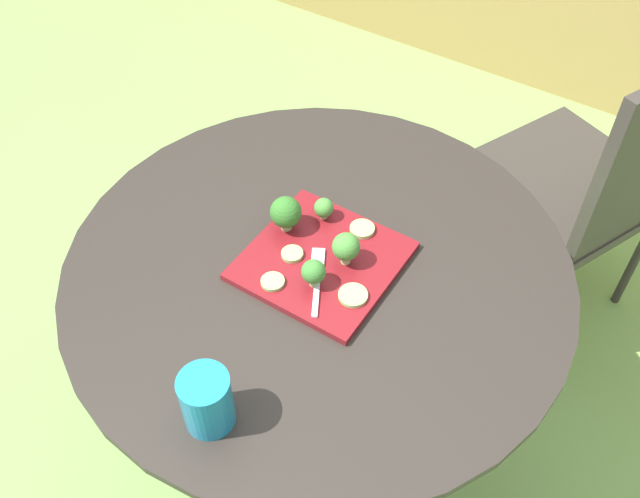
{
  "coord_description": "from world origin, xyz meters",
  "views": [
    {
      "loc": [
        0.46,
        -0.71,
        1.69
      ],
      "look_at": [
        0.0,
        0.0,
        0.75
      ],
      "focal_mm": 39.71,
      "sensor_mm": 36.0,
      "label": 1
    }
  ],
  "objects": [
    {
      "name": "broccoli_floret_3",
      "position": [
        -0.09,
        0.03,
        0.76
      ],
      "size": [
        0.06,
        0.06,
        0.07
      ],
      "color": "#99B770",
      "rests_on": "salad_plate"
    },
    {
      "name": "broccoli_floret_2",
      "position": [
        -0.05,
        0.09,
        0.75
      ],
      "size": [
        0.04,
        0.04,
        0.04
      ],
      "color": "#99B770",
      "rests_on": "salad_plate"
    },
    {
      "name": "salad_plate",
      "position": [
        0.01,
        0.01,
        0.71
      ],
      "size": [
        0.26,
        0.26,
        0.01
      ],
      "primitive_type": "cube",
      "color": "maroon",
      "rests_on": "patio_table"
    },
    {
      "name": "cucumber_slice_1",
      "position": [
        0.1,
        -0.04,
        0.73
      ],
      "size": [
        0.05,
        0.05,
        0.01
      ],
      "primitive_type": "cylinder",
      "color": "#8EB766",
      "rests_on": "salad_plate"
    },
    {
      "name": "cucumber_slice_0",
      "position": [
        -0.04,
        -0.02,
        0.73
      ],
      "size": [
        0.04,
        0.04,
        0.01
      ],
      "primitive_type": "cylinder",
      "color": "#8EB766",
      "rests_on": "salad_plate"
    },
    {
      "name": "broccoli_floret_0",
      "position": [
        0.03,
        -0.05,
        0.75
      ],
      "size": [
        0.04,
        0.04,
        0.06
      ],
      "color": "#99B770",
      "rests_on": "salad_plate"
    },
    {
      "name": "patio_chair",
      "position": [
        0.34,
        0.75,
        0.53
      ],
      "size": [
        0.58,
        0.58,
        0.9
      ],
      "color": "#332D28",
      "rests_on": "ground_plane"
    },
    {
      "name": "fork",
      "position": [
        0.02,
        -0.03,
        0.72
      ],
      "size": [
        0.09,
        0.14,
        0.0
      ],
      "color": "silver",
      "rests_on": "salad_plate"
    },
    {
      "name": "patio_table",
      "position": [
        0.0,
        0.0,
        0.47
      ],
      "size": [
        0.94,
        0.94,
        0.71
      ],
      "color": "#28231E",
      "rests_on": "ground_plane"
    },
    {
      "name": "ground_plane",
      "position": [
        0.0,
        0.0,
        0.0
      ],
      "size": [
        12.0,
        12.0,
        0.0
      ],
      "primitive_type": "plane",
      "color": "#70994C"
    },
    {
      "name": "drinking_glass",
      "position": [
        0.03,
        -0.35,
        0.75
      ],
      "size": [
        0.08,
        0.08,
        0.11
      ],
      "color": "teal",
      "rests_on": "patio_table"
    },
    {
      "name": "broccoli_floret_1",
      "position": [
        0.05,
        0.02,
        0.76
      ],
      "size": [
        0.05,
        0.05,
        0.07
      ],
      "color": "#99B770",
      "rests_on": "salad_plate"
    },
    {
      "name": "cucumber_slice_2",
      "position": [
        -0.04,
        -0.09,
        0.73
      ],
      "size": [
        0.04,
        0.04,
        0.01
      ],
      "primitive_type": "cylinder",
      "color": "#8EB766",
      "rests_on": "salad_plate"
    },
    {
      "name": "cucumber_slice_3",
      "position": [
        0.03,
        0.1,
        0.73
      ],
      "size": [
        0.05,
        0.05,
        0.01
      ],
      "primitive_type": "cylinder",
      "color": "#8EB766",
      "rests_on": "salad_plate"
    }
  ]
}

